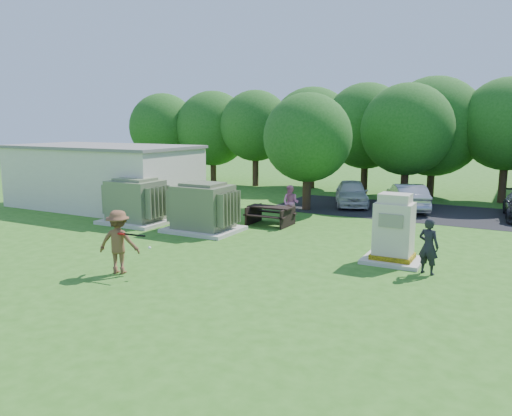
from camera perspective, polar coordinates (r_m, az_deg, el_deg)
The scene contains 15 objects.
ground at distance 16.21m, azimuth -6.76°, elevation -6.67°, with size 120.00×120.00×0.00m, color #2D6619.
service_building at distance 28.21m, azimuth -17.07°, elevation 3.33°, with size 10.00×5.00×3.20m, color beige.
service_building_roof at distance 28.08m, azimuth -17.25°, elevation 6.73°, with size 10.20×5.20×0.15m, color slate.
parking_strip at distance 26.66m, azimuth 23.58°, elevation -0.88°, with size 20.00×6.00×0.01m, color #232326.
transformer_left at distance 23.41m, azimuth -13.56°, elevation 0.68°, with size 3.00×2.40×2.07m.
transformer_right at distance 21.15m, azimuth -6.05°, elevation -0.06°, with size 3.00×2.40×2.07m.
generator_cabinet at distance 16.96m, azimuth 15.45°, elevation -2.72°, with size 1.88×1.54×2.29m.
picnic_table at distance 22.37m, azimuth 1.65°, elevation -0.61°, with size 1.99×1.49×0.85m.
batter at distance 15.76m, azimuth -15.42°, elevation -3.76°, with size 1.26×0.73×1.96m, color brown.
person_by_generator at distance 16.01m, azimuth 19.11°, elevation -4.16°, with size 0.63×0.41×1.73m, color black.
person_at_picnic at distance 23.51m, azimuth 3.99°, elevation 0.61°, with size 0.80×0.62×1.65m, color pink.
car_white at distance 28.06m, azimuth 10.87°, elevation 1.72°, with size 1.68×4.17×1.42m, color silver.
car_silver_a at distance 27.24m, azimuth 16.89°, elevation 1.21°, with size 1.48×4.25×1.40m, color #A4A4A8.
batting_equipment at distance 15.24m, azimuth -13.84°, elevation -3.23°, with size 0.99×0.37×0.46m.
tree_row at distance 32.02m, azimuth 15.40°, elevation 8.72°, with size 41.30×13.30×7.30m.
Camera 1 is at (8.97, -12.69, 4.59)m, focal length 35.00 mm.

